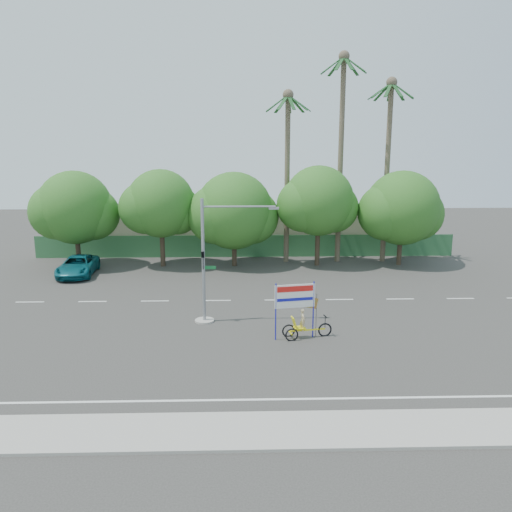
{
  "coord_description": "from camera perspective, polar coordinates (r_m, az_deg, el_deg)",
  "views": [
    {
      "loc": [
        -0.33,
        -23.07,
        9.55
      ],
      "look_at": [
        0.47,
        5.38,
        3.5
      ],
      "focal_mm": 35.0,
      "sensor_mm": 36.0,
      "label": 1
    }
  ],
  "objects": [
    {
      "name": "tree_left",
      "position": [
        41.86,
        -10.88,
        5.63
      ],
      "size": [
        6.66,
        5.6,
        8.07
      ],
      "color": "#473828",
      "rests_on": "ground"
    },
    {
      "name": "palm_short",
      "position": [
        42.75,
        3.6,
        11.06
      ],
      "size": [
        3.73,
        3.79,
        14.45
      ],
      "color": "#70604C",
      "rests_on": "ground"
    },
    {
      "name": "pickup_truck",
      "position": [
        41.12,
        -19.7,
        -1.07
      ],
      "size": [
        2.9,
        5.59,
        1.5
      ],
      "primitive_type": "imported",
      "rotation": [
        0.0,
        0.0,
        0.08
      ],
      "color": "#0E5C68",
      "rests_on": "ground"
    },
    {
      "name": "building_right",
      "position": [
        50.37,
        7.94,
        3.04
      ],
      "size": [
        14.0,
        8.0,
        3.6
      ],
      "primitive_type": "cube",
      "color": "#C1B39A",
      "rests_on": "ground"
    },
    {
      "name": "traffic_signal",
      "position": [
        27.92,
        -5.4,
        -1.79
      ],
      "size": [
        4.72,
        1.1,
        7.0
      ],
      "color": "gray",
      "rests_on": "ground"
    },
    {
      "name": "ground",
      "position": [
        24.97,
        -0.74,
        -10.48
      ],
      "size": [
        120.0,
        120.0,
        0.0
      ],
      "primitive_type": "plane",
      "color": "#33302D",
      "rests_on": "ground"
    },
    {
      "name": "fence",
      "position": [
        45.38,
        -1.16,
        1.14
      ],
      "size": [
        38.0,
        0.08,
        2.0
      ],
      "primitive_type": "cube",
      "color": "#336B3D",
      "rests_on": "ground"
    },
    {
      "name": "tree_far_left",
      "position": [
        43.57,
        -20.03,
        4.97
      ],
      "size": [
        7.14,
        6.0,
        7.96
      ],
      "color": "#473828",
      "rests_on": "ground"
    },
    {
      "name": "tree_right",
      "position": [
        41.77,
        7.09,
        5.99
      ],
      "size": [
        6.9,
        5.8,
        8.36
      ],
      "color": "#473828",
      "rests_on": "ground"
    },
    {
      "name": "building_left",
      "position": [
        50.58,
        -12.63,
        3.13
      ],
      "size": [
        12.0,
        8.0,
        4.0
      ],
      "primitive_type": "cube",
      "color": "#C1B39A",
      "rests_on": "ground"
    },
    {
      "name": "palm_mid",
      "position": [
        44.32,
        14.85,
        11.42
      ],
      "size": [
        3.73,
        3.79,
        15.45
      ],
      "color": "#70604C",
      "rests_on": "ground"
    },
    {
      "name": "trike_billboard",
      "position": [
        25.93,
        5.06,
        -6.78
      ],
      "size": [
        3.06,
        0.99,
        3.04
      ],
      "rotation": [
        0.0,
        0.0,
        0.18
      ],
      "color": "black",
      "rests_on": "ground"
    },
    {
      "name": "tree_far_right",
      "position": [
        43.44,
        16.27,
        5.04
      ],
      "size": [
        7.38,
        6.2,
        7.94
      ],
      "color": "#473828",
      "rests_on": "ground"
    },
    {
      "name": "tree_center",
      "position": [
        41.39,
        -2.6,
        4.93
      ],
      "size": [
        7.62,
        6.4,
        7.85
      ],
      "color": "#473828",
      "rests_on": "ground"
    },
    {
      "name": "sidewalk_near",
      "position": [
        18.24,
        -0.36,
        -19.35
      ],
      "size": [
        50.0,
        2.4,
        0.12
      ],
      "primitive_type": "cube",
      "color": "gray",
      "rests_on": "ground"
    },
    {
      "name": "palm_tall",
      "position": [
        43.39,
        9.72,
        13.04
      ],
      "size": [
        3.73,
        3.79,
        17.45
      ],
      "color": "#70604C",
      "rests_on": "ground"
    }
  ]
}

